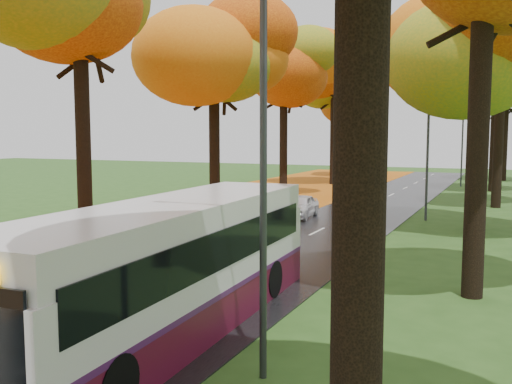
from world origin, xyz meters
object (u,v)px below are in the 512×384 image
Objects in this scene: streetlamp_far at (460,134)px; bus at (172,264)px; car_silver at (351,187)px; streetlamp_near at (251,133)px; car_dark at (366,185)px; car_white at (300,206)px; streetlamp_mid at (423,133)px.

bus is (-2.73, -42.57, -3.07)m from streetlamp_far.
bus is 2.58× the size of car_silver.
car_dark is (-6.29, 35.69, -4.12)m from streetlamp_near.
car_white is (-3.57, 18.66, -0.98)m from bus.
car_white is 15.61m from car_dark.
streetlamp_near is 1.00× the size of streetlamp_far.
streetlamp_near is 1.00× the size of streetlamp_mid.
streetlamp_far is 14.97m from car_silver.
streetlamp_far reaches higher than car_silver.
streetlamp_near is at bearing -89.85° from car_silver.
bus is at bearing 152.34° from streetlamp_near.
car_white is 0.81× the size of car_silver.
streetlamp_far is at bearing 83.92° from bus.
streetlamp_near reaches higher than car_white.
streetlamp_mid is at bearing -90.00° from streetlamp_far.
bus is 3.06× the size of car_dark.
streetlamp_near reaches higher than bus.
bus is at bearing -94.45° from car_silver.
streetlamp_far reaches higher than bus.
streetlamp_near is 21.44m from car_white.
car_silver is at bearing 125.00° from streetlamp_mid.
streetlamp_far is (0.00, 22.00, 0.00)m from streetlamp_mid.
car_white is 10.91m from car_silver.
streetlamp_near is 2.17× the size of car_white.
car_silver is (-3.57, 29.56, -0.86)m from bus.
streetlamp_mid is at bearing -66.33° from car_silver.
streetlamp_far is at bearing 71.58° from car_white.
car_white is at bearing -163.09° from streetlamp_mid.
streetlamp_near is 36.47m from car_dark.
car_dark is (0.01, 4.70, -0.19)m from car_silver.
car_dark is at bearing 114.67° from streetlamp_mid.
car_dark is (-3.56, 34.26, -1.05)m from bus.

